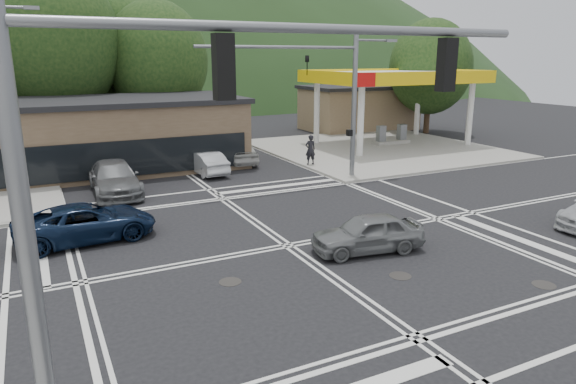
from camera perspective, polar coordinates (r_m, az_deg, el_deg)
name	(u,v)px	position (r m, az deg, el deg)	size (l,w,h in m)	color
ground	(288,246)	(19.00, -0.01, -5.99)	(120.00, 120.00, 0.00)	black
sidewalk_ne	(378,149)	(39.04, 9.93, 4.78)	(16.00, 16.00, 0.15)	gray
gas_station_canopy	(394,80)	(40.49, 11.72, 12.13)	(12.32, 8.34, 5.75)	silver
convenience_store	(359,109)	(49.75, 7.85, 9.12)	(10.00, 6.00, 3.80)	#846B4F
commercial_row	(33,141)	(33.22, -26.49, 5.07)	(24.00, 8.00, 4.00)	brown
hill_north	(75,93)	(106.39, -22.59, 10.11)	(252.00, 126.00, 140.00)	#1F3718
tree_n_b	(53,41)	(39.94, -24.67, 15.05)	(9.00, 9.00, 12.98)	#382619
tree_n_c	(157,60)	(40.87, -14.37, 14.04)	(7.60, 7.60, 10.87)	#382619
tree_n_e	(107,51)	(44.28, -19.50, 14.54)	(8.40, 8.40, 11.98)	#382619
tree_ne	(430,67)	(48.04, 15.53, 13.25)	(7.20, 7.20, 9.99)	#382619
streetlight_nw	(15,98)	(24.94, -28.05, 9.22)	(2.50, 0.25, 9.00)	slate
signal_mast_ne	(335,88)	(28.36, 5.25, 11.39)	(11.65, 0.30, 8.00)	slate
signal_mast_sw	(152,169)	(8.00, -14.87, 2.50)	(9.14, 0.28, 8.00)	slate
car_blue_west	(86,223)	(20.75, -21.52, -3.18)	(2.34, 5.07, 1.41)	black
car_grey_center	(367,233)	(18.47, 8.81, -4.53)	(1.62, 4.02, 1.37)	slate
car_queue_a	(206,163)	(30.74, -9.14, 3.25)	(1.42, 4.08, 1.34)	#B4B7BB
car_queue_b	(238,151)	(33.51, -5.57, 4.53)	(1.86, 4.62, 1.57)	#B4B5B0
car_northbound	(114,178)	(27.33, -18.72, 1.47)	(2.25, 5.52, 1.60)	#595C5E
pedestrian	(310,150)	(32.25, 2.50, 4.72)	(0.68, 0.45, 1.88)	black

